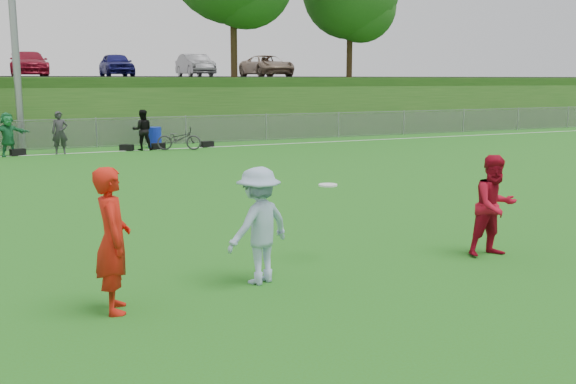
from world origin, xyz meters
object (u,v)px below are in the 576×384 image
player_red_left (113,240)px  player_blue (259,225)px  bicycle (179,139)px  frisbee (328,185)px  player_red_center (495,206)px  recycling_bin (155,137)px

player_red_left → player_blue: bearing=-74.9°
player_red_left → bicycle: (5.67, 18.27, -0.46)m
player_blue → frisbee: 1.64m
player_blue → bicycle: bearing=-123.6°
player_red_left → player_red_center: bearing=-83.4°
recycling_bin → bicycle: bearing=-64.5°
player_red_center → frisbee: 2.85m
player_red_center → player_blue: bearing=179.1°
frisbee → bicycle: 17.44m
player_red_left → recycling_bin: player_red_left is taller
player_red_left → frisbee: size_ratio=6.07×
player_red_center → frisbee: (-2.68, 0.90, 0.40)m
player_red_center → bicycle: bearing=94.7°
player_blue → bicycle: (3.55, 17.93, -0.37)m
player_red_left → bicycle: 19.13m
player_red_center → player_blue: size_ratio=1.00×
bicycle → frisbee: bearing=-165.9°
bicycle → player_red_center: bearing=-157.2°
player_red_center → recycling_bin: bearing=96.6°
player_red_left → recycling_bin: bearing=-8.2°
player_red_left → player_red_center: size_ratio=1.10×
player_blue → frisbee: (1.46, 0.63, 0.40)m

